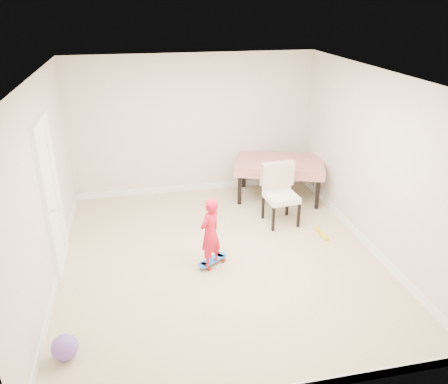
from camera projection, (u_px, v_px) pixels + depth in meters
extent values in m
plane|color=tan|center=(220.00, 257.00, 6.37)|extent=(5.00, 5.00, 0.00)
cube|color=white|center=(219.00, 77.00, 5.32)|extent=(4.50, 5.00, 0.04)
cube|color=beige|center=(194.00, 126.00, 8.06)|extent=(4.50, 0.04, 2.60)
cube|color=beige|center=(278.00, 283.00, 3.62)|extent=(4.50, 0.04, 2.60)
cube|color=beige|center=(44.00, 188.00, 5.42)|extent=(0.04, 5.00, 2.60)
cube|color=beige|center=(372.00, 163.00, 6.26)|extent=(0.04, 5.00, 2.60)
cube|color=white|center=(52.00, 198.00, 5.81)|extent=(0.11, 0.94, 2.11)
cube|color=white|center=(195.00, 187.00, 8.57)|extent=(4.50, 0.02, 0.12)
cube|color=white|center=(59.00, 272.00, 5.93)|extent=(0.02, 5.00, 0.12)
cube|color=white|center=(362.00, 238.00, 6.76)|extent=(0.02, 5.00, 0.12)
imported|color=red|center=(210.00, 235.00, 5.93)|extent=(0.44, 0.43, 1.02)
sphere|color=#7A50C2|center=(65.00, 347.00, 4.54)|extent=(0.28, 0.28, 0.28)
cylinder|color=gold|center=(321.00, 233.00, 6.96)|extent=(0.07, 0.40, 0.06)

